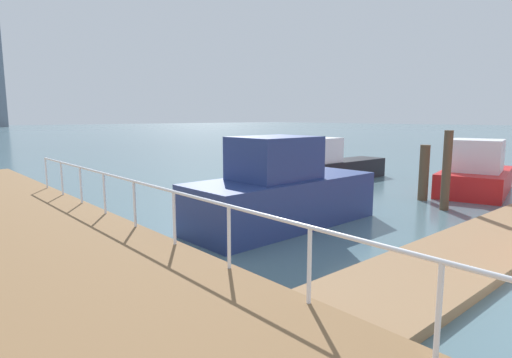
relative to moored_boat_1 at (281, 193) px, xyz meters
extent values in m
plane|color=slate|center=(-0.49, 5.16, -0.89)|extent=(300.00, 300.00, 0.00)
cube|color=#93704C|center=(2.35, -4.38, -0.80)|extent=(12.69, 2.00, 0.18)
cylinder|color=white|center=(-3.64, -5.96, 0.04)|extent=(0.06, 0.06, 1.05)
cylinder|color=white|center=(-3.64, -4.21, 0.04)|extent=(0.06, 0.06, 1.05)
cylinder|color=white|center=(-3.64, -2.46, 0.04)|extent=(0.06, 0.06, 1.05)
cylinder|color=white|center=(-3.64, -0.71, 0.04)|extent=(0.06, 0.06, 1.05)
cylinder|color=white|center=(-3.64, 1.03, 0.04)|extent=(0.06, 0.06, 1.05)
cylinder|color=white|center=(-3.64, 2.78, 0.04)|extent=(0.06, 0.06, 1.05)
cylinder|color=white|center=(-3.64, 4.53, 0.04)|extent=(0.06, 0.06, 1.05)
cylinder|color=white|center=(-3.64, 6.27, 0.04)|extent=(0.06, 0.06, 1.05)
cylinder|color=white|center=(-3.64, 8.02, 0.04)|extent=(0.06, 0.06, 1.05)
cylinder|color=white|center=(-3.64, -5.96, 0.56)|extent=(0.06, 27.95, 0.06)
cylinder|color=brown|center=(6.12, -0.82, 0.08)|extent=(0.33, 0.33, 1.93)
cylinder|color=brown|center=(5.15, -2.03, 0.35)|extent=(0.26, 0.26, 2.47)
cube|color=navy|center=(0.07, 0.00, -0.25)|extent=(5.53, 2.13, 1.28)
cube|color=navy|center=(-0.26, 0.00, 0.95)|extent=(2.11, 1.67, 1.10)
cube|color=black|center=(7.36, 4.11, -0.45)|extent=(6.28, 1.52, 0.88)
cube|color=white|center=(6.41, 4.13, 0.54)|extent=(1.99, 1.16, 1.08)
cube|color=red|center=(9.03, -1.43, -0.45)|extent=(5.00, 3.23, 0.88)
cube|color=white|center=(8.62, -1.53, 0.58)|extent=(2.19, 2.13, 1.18)
camera|label=1|loc=(-7.68, -7.73, 2.00)|focal=29.30mm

